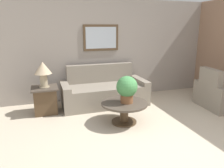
# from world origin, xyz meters

# --- Properties ---
(ground_plane) EXTENTS (20.00, 20.00, 0.00)m
(ground_plane) POSITION_xyz_m (0.00, 0.00, 0.00)
(ground_plane) COLOR #BCAD93
(wall_back) EXTENTS (7.25, 0.09, 2.60)m
(wall_back) POSITION_xyz_m (-0.01, 3.14, 1.31)
(wall_back) COLOR gray
(wall_back) RESTS_ON ground_plane
(couch_main) EXTENTS (2.10, 0.93, 0.97)m
(couch_main) POSITION_xyz_m (-0.53, 2.55, 0.31)
(couch_main) COLOR gray
(couch_main) RESTS_ON ground_plane
(armchair) EXTENTS (0.95, 1.08, 0.97)m
(armchair) POSITION_xyz_m (2.07, 1.45, 0.31)
(armchair) COLOR gray
(armchair) RESTS_ON ground_plane
(coffee_table) EXTENTS (0.93, 0.93, 0.43)m
(coffee_table) POSITION_xyz_m (-0.45, 1.35, 0.32)
(coffee_table) COLOR #4C3823
(coffee_table) RESTS_ON ground_plane
(side_table) EXTENTS (0.57, 0.57, 0.60)m
(side_table) POSITION_xyz_m (-1.95, 2.41, 0.31)
(side_table) COLOR #4C3823
(side_table) RESTS_ON ground_plane
(table_lamp) EXTENTS (0.38, 0.38, 0.57)m
(table_lamp) POSITION_xyz_m (-1.95, 2.41, 0.99)
(table_lamp) COLOR tan
(table_lamp) RESTS_ON side_table
(potted_plant_on_table) EXTENTS (0.42, 0.42, 0.54)m
(potted_plant_on_table) POSITION_xyz_m (-0.41, 1.33, 0.74)
(potted_plant_on_table) COLOR brown
(potted_plant_on_table) RESTS_ON coffee_table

